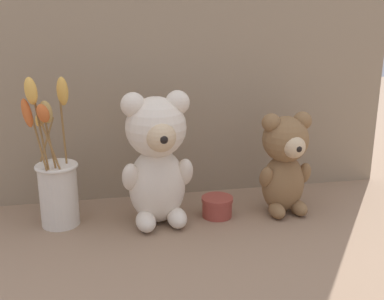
# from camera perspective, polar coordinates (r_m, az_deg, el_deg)

# --- Properties ---
(ground_plane) EXTENTS (4.00, 4.00, 0.00)m
(ground_plane) POSITION_cam_1_polar(r_m,az_deg,el_deg) (1.14, 0.19, -8.05)
(ground_plane) COLOR #8E7056
(backdrop_wall) EXTENTS (1.09, 0.02, 0.71)m
(backdrop_wall) POSITION_cam_1_polar(r_m,az_deg,el_deg) (1.20, -1.37, 10.91)
(backdrop_wall) COLOR gray
(backdrop_wall) RESTS_ON ground
(teddy_bear_large) EXTENTS (0.16, 0.15, 0.30)m
(teddy_bear_large) POSITION_cam_1_polar(r_m,az_deg,el_deg) (1.06, -4.17, -0.80)
(teddy_bear_large) COLOR beige
(teddy_bear_large) RESTS_ON ground
(teddy_bear_medium) EXTENTS (0.13, 0.12, 0.24)m
(teddy_bear_medium) POSITION_cam_1_polar(r_m,az_deg,el_deg) (1.14, 10.99, -1.34)
(teddy_bear_medium) COLOR olive
(teddy_bear_medium) RESTS_ON ground
(flower_vase) EXTENTS (0.11, 0.14, 0.34)m
(flower_vase) POSITION_cam_1_polar(r_m,az_deg,el_deg) (1.11, -15.75, -3.58)
(flower_vase) COLOR silver
(flower_vase) RESTS_ON ground
(decorative_tin_tall) EXTENTS (0.07, 0.07, 0.05)m
(decorative_tin_tall) POSITION_cam_1_polar(r_m,az_deg,el_deg) (1.14, 3.03, -6.77)
(decorative_tin_tall) COLOR #993D33
(decorative_tin_tall) RESTS_ON ground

